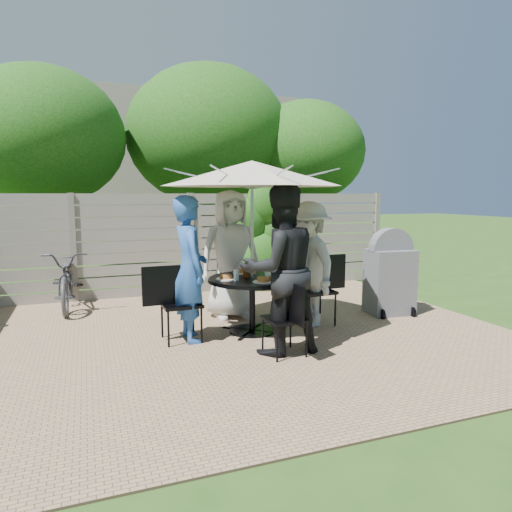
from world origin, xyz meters
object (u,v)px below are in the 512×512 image
object	(u,v)px
person_front	(280,270)
plate_left	(226,278)
person_right	(308,265)
glass_right	(267,270)
syrup_jug	(246,271)
plate_right	(277,274)
chair_right	(316,304)
plate_extra	(274,279)
umbrella	(252,174)
glass_left	(236,275)
glass_front	(268,275)
patio_table	(252,294)
chair_front	(285,334)
person_left	(190,269)
chair_back	(228,299)
bicycle	(69,279)
person_back	(231,255)
chair_left	(180,319)
plate_back	(242,271)
bbq_grill	(390,276)
coffee_cup	(253,270)
plate_front	(263,280)

from	to	relation	value
person_front	plate_left	bearing A→B (deg)	-66.55
person_front	person_right	bearing A→B (deg)	-135.00
glass_right	syrup_jug	xyz separation A→B (m)	(-0.32, -0.07, 0.01)
plate_left	plate_right	size ratio (longest dim) A/B	1.00
chair_right	plate_extra	world-z (taller)	chair_right
plate_extra	umbrella	bearing A→B (deg)	123.36
person_right	plate_right	size ratio (longest dim) A/B	6.66
glass_left	glass_front	xyz separation A→B (m)	(0.37, -0.14, 0.00)
patio_table	chair_front	distance (m)	1.00
glass_right	person_left	bearing A→B (deg)	-172.11
person_right	chair_back	bearing A→B (deg)	-139.24
person_right	bicycle	bearing A→B (deg)	-127.85
person_back	plate_extra	distance (m)	1.16
glass_right	person_back	bearing A→B (deg)	112.09
plate_left	chair_left	bearing A→B (deg)	-177.63
patio_table	glass_left	size ratio (longest dim) A/B	8.45
chair_back	glass_right	xyz separation A→B (m)	(0.30, -0.85, 0.56)
chair_back	chair_front	size ratio (longest dim) A/B	0.95
plate_back	plate_right	distance (m)	0.51
person_right	bbq_grill	world-z (taller)	person_right
chair_back	person_left	size ratio (longest dim) A/B	0.46
plate_left	bicycle	size ratio (longest dim) A/B	0.14
chair_back	plate_right	xyz separation A→B (m)	(0.40, -0.95, 0.52)
coffee_cup	bicycle	bearing A→B (deg)	139.55
chair_left	plate_front	bearing A→B (deg)	-19.72
plate_right	chair_back	bearing A→B (deg)	112.93
coffee_cup	glass_left	bearing A→B (deg)	-135.51
umbrella	person_back	world-z (taller)	umbrella
person_back	glass_right	xyz separation A→B (m)	(0.29, -0.71, -0.13)
plate_extra	bbq_grill	size ratio (longest dim) A/B	0.18
plate_extra	person_back	bearing A→B (deg)	101.44
glass_left	bbq_grill	distance (m)	2.56
chair_front	coffee_cup	distance (m)	1.31
person_left	plate_extra	bearing A→B (deg)	-106.54
person_left	plate_front	world-z (taller)	person_left
umbrella	plate_front	size ratio (longest dim) A/B	9.27
patio_table	chair_right	xyz separation A→B (m)	(0.97, 0.04, -0.22)
chair_front	person_right	distance (m)	1.41
chair_back	glass_left	world-z (taller)	glass_left
glass_left	chair_back	bearing A→B (deg)	78.80
person_left	glass_front	xyz separation A→B (m)	(0.94, -0.22, -0.09)
glass_right	coffee_cup	distance (m)	0.20
plate_right	glass_right	world-z (taller)	glass_right
person_front	glass_front	bearing A→B (deg)	-100.42
glass_right	chair_right	bearing A→B (deg)	-6.07
chair_left	glass_left	bearing A→B (deg)	-7.73
umbrella	plate_extra	size ratio (longest dim) A/B	10.05
umbrella	chair_front	distance (m)	2.06
chair_right	bbq_grill	size ratio (longest dim) A/B	0.74
chair_back	glass_left	xyz separation A→B (m)	(-0.21, -1.08, 0.56)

